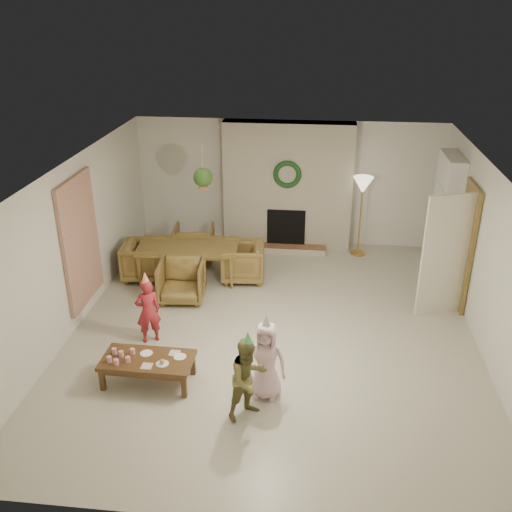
# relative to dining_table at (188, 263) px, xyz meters

# --- Properties ---
(floor) EXTENTS (7.00, 7.00, 0.00)m
(floor) POSITION_rel_dining_table_xyz_m (1.65, -1.59, -0.31)
(floor) COLOR #B7B29E
(floor) RESTS_ON ground
(ceiling) EXTENTS (7.00, 7.00, 0.00)m
(ceiling) POSITION_rel_dining_table_xyz_m (1.65, -1.59, 2.19)
(ceiling) COLOR white
(ceiling) RESTS_ON wall_back
(wall_back) EXTENTS (7.00, 0.00, 7.00)m
(wall_back) POSITION_rel_dining_table_xyz_m (1.65, 1.91, 0.94)
(wall_back) COLOR silver
(wall_back) RESTS_ON floor
(wall_front) EXTENTS (7.00, 0.00, 7.00)m
(wall_front) POSITION_rel_dining_table_xyz_m (1.65, -5.09, 0.94)
(wall_front) COLOR silver
(wall_front) RESTS_ON floor
(wall_left) EXTENTS (0.00, 7.00, 7.00)m
(wall_left) POSITION_rel_dining_table_xyz_m (-1.35, -1.59, 0.94)
(wall_left) COLOR silver
(wall_left) RESTS_ON floor
(wall_right) EXTENTS (0.00, 7.00, 7.00)m
(wall_right) POSITION_rel_dining_table_xyz_m (4.65, -1.59, 0.94)
(wall_right) COLOR silver
(wall_right) RESTS_ON floor
(fireplace_mass) EXTENTS (2.50, 0.40, 2.50)m
(fireplace_mass) POSITION_rel_dining_table_xyz_m (1.65, 1.71, 0.94)
(fireplace_mass) COLOR #4C1614
(fireplace_mass) RESTS_ON floor
(fireplace_hearth) EXTENTS (1.60, 0.30, 0.12)m
(fireplace_hearth) POSITION_rel_dining_table_xyz_m (1.65, 1.36, -0.25)
(fireplace_hearth) COLOR brown
(fireplace_hearth) RESTS_ON floor
(fireplace_firebox) EXTENTS (0.75, 0.12, 0.75)m
(fireplace_firebox) POSITION_rel_dining_table_xyz_m (1.65, 1.53, 0.14)
(fireplace_firebox) COLOR black
(fireplace_firebox) RESTS_ON floor
(fireplace_wreath) EXTENTS (0.54, 0.10, 0.54)m
(fireplace_wreath) POSITION_rel_dining_table_xyz_m (1.65, 1.48, 1.24)
(fireplace_wreath) COLOR #163C1B
(fireplace_wreath) RESTS_ON fireplace_mass
(floor_lamp_base) EXTENTS (0.29, 0.29, 0.03)m
(floor_lamp_base) POSITION_rel_dining_table_xyz_m (3.08, 1.41, -0.29)
(floor_lamp_base) COLOR gold
(floor_lamp_base) RESTS_ON floor
(floor_lamp_post) EXTENTS (0.03, 0.03, 1.41)m
(floor_lamp_post) POSITION_rel_dining_table_xyz_m (3.08, 1.41, 0.42)
(floor_lamp_post) COLOR gold
(floor_lamp_post) RESTS_ON floor
(floor_lamp_shade) EXTENTS (0.38, 0.38, 0.31)m
(floor_lamp_shade) POSITION_rel_dining_table_xyz_m (3.08, 1.41, 1.10)
(floor_lamp_shade) COLOR beige
(floor_lamp_shade) RESTS_ON floor_lamp_post
(bookshelf_carcass) EXTENTS (0.30, 1.00, 2.20)m
(bookshelf_carcass) POSITION_rel_dining_table_xyz_m (4.49, 0.71, 0.79)
(bookshelf_carcass) COLOR white
(bookshelf_carcass) RESTS_ON floor
(bookshelf_shelf_a) EXTENTS (0.30, 0.92, 0.03)m
(bookshelf_shelf_a) POSITION_rel_dining_table_xyz_m (4.47, 0.71, 0.14)
(bookshelf_shelf_a) COLOR white
(bookshelf_shelf_a) RESTS_ON bookshelf_carcass
(bookshelf_shelf_b) EXTENTS (0.30, 0.92, 0.03)m
(bookshelf_shelf_b) POSITION_rel_dining_table_xyz_m (4.47, 0.71, 0.54)
(bookshelf_shelf_b) COLOR white
(bookshelf_shelf_b) RESTS_ON bookshelf_carcass
(bookshelf_shelf_c) EXTENTS (0.30, 0.92, 0.03)m
(bookshelf_shelf_c) POSITION_rel_dining_table_xyz_m (4.47, 0.71, 0.94)
(bookshelf_shelf_c) COLOR white
(bookshelf_shelf_c) RESTS_ON bookshelf_carcass
(bookshelf_shelf_d) EXTENTS (0.30, 0.92, 0.03)m
(bookshelf_shelf_d) POSITION_rel_dining_table_xyz_m (4.47, 0.71, 1.34)
(bookshelf_shelf_d) COLOR white
(bookshelf_shelf_d) RESTS_ON bookshelf_carcass
(books_row_lower) EXTENTS (0.20, 0.40, 0.24)m
(books_row_lower) POSITION_rel_dining_table_xyz_m (4.45, 0.56, 0.28)
(books_row_lower) COLOR maroon
(books_row_lower) RESTS_ON bookshelf_shelf_a
(books_row_mid) EXTENTS (0.20, 0.44, 0.24)m
(books_row_mid) POSITION_rel_dining_table_xyz_m (4.45, 0.76, 0.68)
(books_row_mid) COLOR navy
(books_row_mid) RESTS_ON bookshelf_shelf_b
(books_row_upper) EXTENTS (0.20, 0.36, 0.22)m
(books_row_upper) POSITION_rel_dining_table_xyz_m (4.45, 0.61, 1.07)
(books_row_upper) COLOR #BE7828
(books_row_upper) RESTS_ON bookshelf_shelf_c
(door_frame) EXTENTS (0.05, 0.86, 2.04)m
(door_frame) POSITION_rel_dining_table_xyz_m (4.61, -0.39, 0.71)
(door_frame) COLOR brown
(door_frame) RESTS_ON floor
(door_leaf) EXTENTS (0.77, 0.32, 2.00)m
(door_leaf) POSITION_rel_dining_table_xyz_m (4.23, -0.77, 0.69)
(door_leaf) COLOR beige
(door_leaf) RESTS_ON floor
(curtain_panel) EXTENTS (0.06, 1.20, 2.00)m
(curtain_panel) POSITION_rel_dining_table_xyz_m (-1.31, -1.39, 0.94)
(curtain_panel) COLOR #CCAA90
(curtain_panel) RESTS_ON wall_left
(dining_table) EXTENTS (1.84, 1.12, 0.62)m
(dining_table) POSITION_rel_dining_table_xyz_m (0.00, 0.00, 0.00)
(dining_table) COLOR brown
(dining_table) RESTS_ON floor
(dining_chair_near) EXTENTS (0.79, 0.81, 0.69)m
(dining_chair_near) POSITION_rel_dining_table_xyz_m (0.06, -0.77, 0.03)
(dining_chair_near) COLOR brown
(dining_chair_near) RESTS_ON floor
(dining_chair_far) EXTENTS (0.79, 0.81, 0.69)m
(dining_chair_far) POSITION_rel_dining_table_xyz_m (-0.06, 0.77, 0.03)
(dining_chair_far) COLOR brown
(dining_chair_far) RESTS_ON floor
(dining_chair_left) EXTENTS (0.81, 0.79, 0.69)m
(dining_chair_left) POSITION_rel_dining_table_xyz_m (-0.77, -0.06, 0.03)
(dining_chair_left) COLOR brown
(dining_chair_left) RESTS_ON floor
(dining_chair_right) EXTENTS (0.81, 0.79, 0.69)m
(dining_chair_right) POSITION_rel_dining_table_xyz_m (0.97, 0.08, 0.03)
(dining_chair_right) COLOR brown
(dining_chair_right) RESTS_ON floor
(hanging_plant_cord) EXTENTS (0.01, 0.01, 0.70)m
(hanging_plant_cord) POSITION_rel_dining_table_xyz_m (0.35, -0.09, 1.84)
(hanging_plant_cord) COLOR tan
(hanging_plant_cord) RESTS_ON ceiling
(hanging_plant_pot) EXTENTS (0.16, 0.16, 0.12)m
(hanging_plant_pot) POSITION_rel_dining_table_xyz_m (0.35, -0.09, 1.49)
(hanging_plant_pot) COLOR brown
(hanging_plant_pot) RESTS_ON hanging_plant_cord
(hanging_plant_foliage) EXTENTS (0.32, 0.32, 0.32)m
(hanging_plant_foliage) POSITION_rel_dining_table_xyz_m (0.35, -0.09, 1.61)
(hanging_plant_foliage) COLOR #204316
(hanging_plant_foliage) RESTS_ON hanging_plant_pot
(coffee_table_top) EXTENTS (1.20, 0.62, 0.05)m
(coffee_table_top) POSITION_rel_dining_table_xyz_m (0.13, -3.03, 0.03)
(coffee_table_top) COLOR #50351A
(coffee_table_top) RESTS_ON floor
(coffee_table_apron) EXTENTS (1.10, 0.52, 0.07)m
(coffee_table_apron) POSITION_rel_dining_table_xyz_m (0.13, -3.03, -0.04)
(coffee_table_apron) COLOR #50351A
(coffee_table_apron) RESTS_ON floor
(coffee_leg_fl) EXTENTS (0.07, 0.07, 0.31)m
(coffee_leg_fl) POSITION_rel_dining_table_xyz_m (-0.41, -3.26, -0.16)
(coffee_leg_fl) COLOR #50351A
(coffee_leg_fl) RESTS_ON floor
(coffee_leg_fr) EXTENTS (0.07, 0.07, 0.31)m
(coffee_leg_fr) POSITION_rel_dining_table_xyz_m (0.67, -3.28, -0.16)
(coffee_leg_fr) COLOR #50351A
(coffee_leg_fr) RESTS_ON floor
(coffee_leg_bl) EXTENTS (0.07, 0.07, 0.31)m
(coffee_leg_bl) POSITION_rel_dining_table_xyz_m (-0.40, -2.78, -0.16)
(coffee_leg_bl) COLOR #50351A
(coffee_leg_bl) RESTS_ON floor
(coffee_leg_br) EXTENTS (0.07, 0.07, 0.31)m
(coffee_leg_br) POSITION_rel_dining_table_xyz_m (0.68, -2.80, -0.16)
(coffee_leg_br) COLOR #50351A
(coffee_leg_br) RESTS_ON floor
(cup_a) EXTENTS (0.07, 0.07, 0.08)m
(cup_a) POSITION_rel_dining_table_xyz_m (-0.32, -3.16, 0.10)
(cup_a) COLOR white
(cup_a) RESTS_ON coffee_table_top
(cup_b) EXTENTS (0.07, 0.07, 0.08)m
(cup_b) POSITION_rel_dining_table_xyz_m (-0.32, -2.97, 0.10)
(cup_b) COLOR white
(cup_b) RESTS_ON coffee_table_top
(cup_c) EXTENTS (0.07, 0.07, 0.08)m
(cup_c) POSITION_rel_dining_table_xyz_m (-0.22, -3.20, 0.10)
(cup_c) COLOR white
(cup_c) RESTS_ON coffee_table_top
(cup_d) EXTENTS (0.07, 0.07, 0.08)m
(cup_d) POSITION_rel_dining_table_xyz_m (-0.21, -3.02, 0.10)
(cup_d) COLOR white
(cup_d) RESTS_ON coffee_table_top
(cup_e) EXTENTS (0.07, 0.07, 0.08)m
(cup_e) POSITION_rel_dining_table_xyz_m (-0.09, -3.13, 0.10)
(cup_e) COLOR white
(cup_e) RESTS_ON coffee_table_top
(cup_f) EXTENTS (0.07, 0.07, 0.08)m
(cup_f) POSITION_rel_dining_table_xyz_m (-0.08, -2.95, 0.10)
(cup_f) COLOR white
(cup_f) RESTS_ON coffee_table_top
(plate_a) EXTENTS (0.17, 0.17, 0.01)m
(plate_a) POSITION_rel_dining_table_xyz_m (0.09, -2.92, 0.06)
(plate_a) COLOR white
(plate_a) RESTS_ON coffee_table_top
(plate_b) EXTENTS (0.17, 0.17, 0.01)m
(plate_b) POSITION_rel_dining_table_xyz_m (0.36, -3.12, 0.06)
(plate_b) COLOR white
(plate_b) RESTS_ON coffee_table_top
(plate_c) EXTENTS (0.17, 0.17, 0.01)m
(plate_c) POSITION_rel_dining_table_xyz_m (0.55, -2.95, 0.06)
(plate_c) COLOR white
(plate_c) RESTS_ON coffee_table_top
(food_scoop) EXTENTS (0.07, 0.07, 0.06)m
(food_scoop) POSITION_rel_dining_table_xyz_m (0.36, -3.12, 0.09)
(food_scoop) COLOR tan
(food_scoop) RESTS_ON plate_b
(napkin_left) EXTENTS (0.14, 0.14, 0.01)m
(napkin_left) POSITION_rel_dining_table_xyz_m (0.18, -3.19, 0.06)
(napkin_left) COLOR #D89FB3
(napkin_left) RESTS_ON coffee_table_top
(napkin_right) EXTENTS (0.14, 0.14, 0.01)m
(napkin_right) POSITION_rel_dining_table_xyz_m (0.46, -2.87, 0.06)
(napkin_right) COLOR #D89FB3
(napkin_right) RESTS_ON coffee_table_top
(child_red) EXTENTS (0.43, 0.38, 0.99)m
(child_red) POSITION_rel_dining_table_xyz_m (-0.12, -2.06, 0.19)
(child_red) COLOR #A3222C
(child_red) RESTS_ON floor
(party_hat_red) EXTENTS (0.15, 0.15, 0.19)m
(party_hat_red) POSITION_rel_dining_table_xyz_m (-0.12, -2.06, 0.72)
(party_hat_red) COLOR #F2B750
(party_hat_red) RESTS_ON child_red
(child_plaid) EXTENTS (0.65, 0.64, 1.06)m
(child_plaid) POSITION_rel_dining_table_xyz_m (1.52, -3.52, 0.22)
(child_plaid) COLOR #9A5C2A
(child_plaid) RESTS_ON floor
(party_hat_plaid) EXTENTS (0.16, 0.16, 0.17)m
(party_hat_plaid) POSITION_rel_dining_table_xyz_m (1.52, -3.52, 0.79)
(party_hat_plaid) COLOR #51BF6C
(party_hat_plaid) RESTS_ON child_plaid
(child_pink) EXTENTS (0.55, 0.39, 1.05)m
(child_pink) POSITION_rel_dining_table_xyz_m (1.69, -3.13, 0.22)
(child_pink) COLOR #F4C3D4
(child_pink) RESTS_ON floor
(party_hat_pink) EXTENTS (0.17, 0.17, 0.19)m
(party_hat_pink) POSITION_rel_dining_table_xyz_m (1.69, -3.13, 0.79)
(party_hat_pink) COLOR silver
(party_hat_pink) RESTS_ON child_pink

